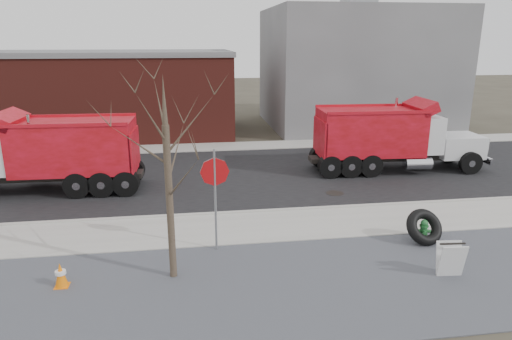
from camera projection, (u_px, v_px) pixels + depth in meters
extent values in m
plane|color=#383328|center=(276.00, 230.00, 14.79)|extent=(120.00, 120.00, 0.00)
cube|color=slate|center=(302.00, 285.00, 11.45)|extent=(60.00, 5.00, 0.03)
cube|color=#9E9B93|center=(275.00, 226.00, 15.02)|extent=(60.00, 2.50, 0.06)
cube|color=#9E9B93|center=(268.00, 211.00, 16.25)|extent=(60.00, 0.15, 0.11)
cube|color=black|center=(250.00, 175.00, 20.78)|extent=(60.00, 9.40, 0.02)
cube|color=#9E9B93|center=(237.00, 146.00, 26.19)|extent=(60.00, 2.00, 0.06)
cube|color=gray|center=(355.00, 68.00, 32.05)|extent=(12.00, 10.00, 8.00)
cube|color=maroon|center=(72.00, 96.00, 28.88)|extent=(20.00, 8.00, 5.00)
cube|color=gray|center=(67.00, 53.00, 28.14)|extent=(20.20, 8.20, 0.30)
cylinder|color=#382D23|center=(170.00, 205.00, 11.32)|extent=(0.18, 0.18, 4.00)
cone|color=#382D23|center=(164.00, 100.00, 10.60)|extent=(0.14, 0.14, 1.20)
cylinder|color=#286936|center=(422.00, 242.00, 13.86)|extent=(0.40, 0.40, 0.05)
cylinder|color=#286936|center=(423.00, 233.00, 13.79)|extent=(0.21, 0.21, 0.54)
cylinder|color=#286936|center=(424.00, 226.00, 13.72)|extent=(0.27, 0.27, 0.04)
sphere|color=#286936|center=(424.00, 223.00, 13.70)|extent=(0.22, 0.22, 0.22)
cylinder|color=#286936|center=(425.00, 220.00, 13.67)|extent=(0.04, 0.04, 0.05)
cylinder|color=#286936|center=(418.00, 231.00, 13.78)|extent=(0.13, 0.12, 0.10)
cylinder|color=#286936|center=(429.00, 231.00, 13.75)|extent=(0.13, 0.12, 0.10)
cylinder|color=#286936|center=(425.00, 234.00, 13.63)|extent=(0.16, 0.14, 0.13)
torus|color=black|center=(424.00, 227.00, 13.72)|extent=(1.27, 1.10, 1.10)
cylinder|color=gray|center=(215.00, 201.00, 12.96)|extent=(0.07, 0.07, 3.04)
cylinder|color=#A70B0F|center=(215.00, 172.00, 12.72)|extent=(0.83, 0.08, 0.83)
cube|color=silver|center=(452.00, 262.00, 11.65)|extent=(0.68, 0.28, 0.91)
cube|color=silver|center=(449.00, 258.00, 11.84)|extent=(0.68, 0.28, 0.91)
cube|color=black|center=(453.00, 244.00, 11.62)|extent=(0.67, 0.10, 0.04)
cube|color=orange|center=(62.00, 286.00, 11.37)|extent=(0.34, 0.34, 0.04)
cone|color=orange|center=(61.00, 275.00, 11.28)|extent=(0.32, 0.32, 0.63)
cylinder|color=white|center=(60.00, 272.00, 11.26)|extent=(0.26, 0.26, 0.09)
cube|color=black|center=(393.00, 157.00, 21.33)|extent=(7.95, 1.15, 0.20)
cube|color=silver|center=(457.00, 145.00, 21.49)|extent=(2.11, 1.89, 1.02)
cube|color=silver|center=(478.00, 145.00, 21.59)|extent=(0.13, 1.62, 0.93)
cube|color=silver|center=(419.00, 133.00, 21.13)|extent=(1.57, 2.19, 1.67)
cube|color=black|center=(436.00, 123.00, 21.07)|extent=(0.13, 1.85, 0.74)
cube|color=red|center=(370.00, 132.00, 20.87)|extent=(4.72, 2.42, 2.04)
cylinder|color=silver|center=(395.00, 121.00, 21.77)|extent=(0.14, 0.14, 2.22)
cylinder|color=black|center=(448.00, 153.00, 22.63)|extent=(1.03, 0.32, 1.02)
cylinder|color=black|center=(471.00, 163.00, 20.72)|extent=(1.03, 0.32, 1.02)
cylinder|color=black|center=(339.00, 156.00, 21.98)|extent=(1.03, 0.32, 1.02)
cylinder|color=black|center=(350.00, 166.00, 20.28)|extent=(1.03, 0.32, 1.02)
cube|color=black|center=(47.00, 177.00, 18.33)|extent=(7.54, 1.01, 0.20)
cube|color=silver|center=(18.00, 150.00, 17.90)|extent=(1.53, 2.16, 1.66)
cube|color=red|center=(75.00, 146.00, 18.12)|extent=(4.66, 2.34, 2.03)
cylinder|color=silver|center=(32.00, 144.00, 17.05)|extent=(0.13, 0.13, 2.21)
cylinder|color=black|center=(102.00, 184.00, 17.77)|extent=(1.02, 0.30, 1.01)
cylinder|color=black|center=(111.00, 171.00, 19.46)|extent=(1.02, 0.30, 1.01)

